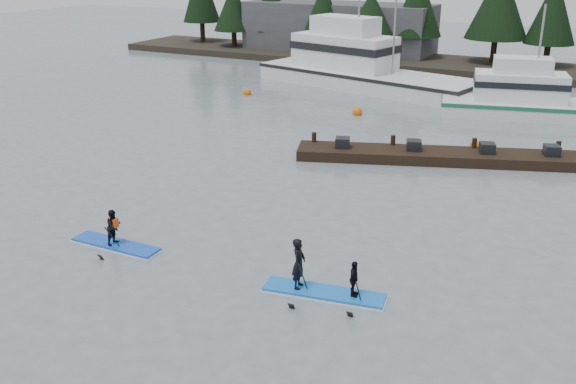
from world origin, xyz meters
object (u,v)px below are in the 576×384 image
at_px(floating_dock, 455,157).
at_px(paddleboard_duo, 321,279).
at_px(fishing_boat_medium, 536,108).
at_px(fishing_boat_large, 360,77).
at_px(paddleboard_solo, 115,235).

distance_m(floating_dock, paddleboard_duo, 14.78).
relative_size(fishing_boat_medium, floating_dock, 0.81).
distance_m(fishing_boat_large, paddleboard_solo, 30.13).
relative_size(fishing_boat_medium, paddleboard_solo, 3.71).
distance_m(fishing_boat_large, floating_dock, 18.47).
height_order(floating_dock, paddleboard_duo, paddleboard_duo).
distance_m(floating_dock, paddleboard_solo, 17.15).
xyz_separation_m(floating_dock, paddleboard_solo, (-8.29, -15.01, 0.17)).
relative_size(floating_dock, paddleboard_solo, 4.56).
xyz_separation_m(fishing_boat_medium, paddleboard_duo, (-2.81, -26.12, -0.00)).
distance_m(fishing_boat_medium, paddleboard_duo, 26.27).
xyz_separation_m(fishing_boat_medium, floating_dock, (-2.30, -11.35, -0.26)).
relative_size(fishing_boat_large, paddleboard_duo, 4.69).
bearing_deg(floating_dock, paddleboard_duo, -111.43).
bearing_deg(fishing_boat_medium, floating_dock, -114.86).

